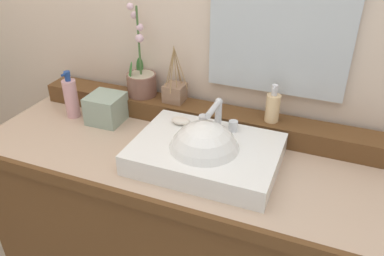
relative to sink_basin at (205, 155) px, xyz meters
name	(u,v)px	position (x,y,z in m)	size (l,w,h in m)	color
vanity_cabinet	(184,237)	(-0.10, 0.04, -0.45)	(1.47, 0.56, 0.84)	brown
back_ledge	(203,116)	(-0.10, 0.25, 0.00)	(1.39, 0.11, 0.08)	brown
sink_basin	(205,155)	(0.00, 0.00, 0.00)	(0.47, 0.34, 0.27)	white
soap_bar	(181,121)	(-0.13, 0.10, 0.05)	(0.07, 0.04, 0.02)	silver
potted_plant	(141,79)	(-0.37, 0.26, 0.10)	(0.12, 0.12, 0.37)	brown
soap_dispenser	(273,107)	(0.16, 0.24, 0.09)	(0.05, 0.05, 0.14)	#E0BA85
reed_diffuser	(175,92)	(-0.22, 0.26, 0.08)	(0.09, 0.12, 0.22)	#8A6850
lotion_bottle	(71,98)	(-0.61, 0.12, 0.05)	(0.05, 0.06, 0.19)	#D99EA3
tissue_box	(106,108)	(-0.46, 0.13, 0.02)	(0.13, 0.13, 0.11)	#90A390
mirror	(282,2)	(0.14, 0.31, 0.44)	(0.49, 0.02, 0.63)	silver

